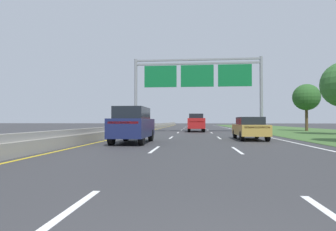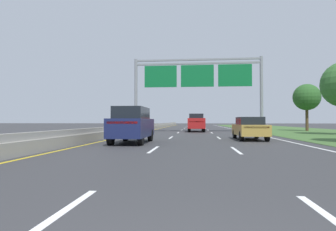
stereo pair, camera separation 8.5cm
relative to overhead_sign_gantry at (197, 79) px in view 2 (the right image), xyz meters
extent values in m
plane|color=#333335|center=(-0.30, 4.60, -6.22)|extent=(220.00, 220.00, 0.00)
cube|color=white|center=(-2.15, -28.90, -6.22)|extent=(0.14, 3.00, 0.01)
cube|color=white|center=(-2.15, -19.90, -6.22)|extent=(0.14, 3.00, 0.01)
cube|color=white|center=(-2.15, -10.90, -6.22)|extent=(0.14, 3.00, 0.01)
cube|color=white|center=(-2.15, -1.90, -6.22)|extent=(0.14, 3.00, 0.01)
cube|color=white|center=(-2.15, 7.10, -6.22)|extent=(0.14, 3.00, 0.01)
cube|color=white|center=(-2.15, 16.10, -6.22)|extent=(0.14, 3.00, 0.01)
cube|color=white|center=(-2.15, 25.10, -6.22)|extent=(0.14, 3.00, 0.01)
cube|color=white|center=(-2.15, 34.10, -6.22)|extent=(0.14, 3.00, 0.01)
cube|color=white|center=(-2.15, 43.10, -6.22)|extent=(0.14, 3.00, 0.01)
cube|color=white|center=(-2.15, 52.10, -6.22)|extent=(0.14, 3.00, 0.01)
cube|color=white|center=(1.55, -19.90, -6.22)|extent=(0.14, 3.00, 0.01)
cube|color=white|center=(1.55, -10.90, -6.22)|extent=(0.14, 3.00, 0.01)
cube|color=white|center=(1.55, -1.90, -6.22)|extent=(0.14, 3.00, 0.01)
cube|color=white|center=(1.55, 7.10, -6.22)|extent=(0.14, 3.00, 0.01)
cube|color=white|center=(1.55, 16.10, -6.22)|extent=(0.14, 3.00, 0.01)
cube|color=white|center=(1.55, 25.10, -6.22)|extent=(0.14, 3.00, 0.01)
cube|color=white|center=(1.55, 34.10, -6.22)|extent=(0.14, 3.00, 0.01)
cube|color=white|center=(1.55, 43.10, -6.22)|extent=(0.14, 3.00, 0.01)
cube|color=white|center=(1.55, 52.10, -6.22)|extent=(0.14, 3.00, 0.01)
cube|color=white|center=(5.60, 4.60, -6.22)|extent=(0.16, 106.00, 0.01)
cube|color=gold|center=(-6.20, 4.60, -6.22)|extent=(0.16, 106.00, 0.01)
cube|color=#3D602D|center=(13.65, 4.60, -6.21)|extent=(14.00, 110.00, 0.02)
cube|color=#99968E|center=(-6.90, 4.60, -5.95)|extent=(0.60, 110.00, 0.55)
cube|color=#99968E|center=(-6.90, 4.60, -5.52)|extent=(0.25, 110.00, 0.30)
cylinder|color=gray|center=(-7.35, 0.09, -1.85)|extent=(0.36, 0.36, 8.76)
cylinder|color=gray|center=(7.35, 0.09, -1.85)|extent=(0.36, 0.36, 8.76)
cube|color=gray|center=(0.00, 0.09, 2.31)|extent=(14.70, 0.24, 0.20)
cube|color=gray|center=(0.00, 0.09, 1.86)|extent=(14.70, 0.24, 0.20)
cube|color=#0C602D|center=(-4.33, -0.09, 0.35)|extent=(3.83, 0.12, 2.56)
cube|color=#0C602D|center=(0.00, -0.09, 0.35)|extent=(3.83, 0.12, 2.56)
cube|color=#0C602D|center=(4.33, -0.09, 0.35)|extent=(3.83, 0.12, 2.56)
cube|color=maroon|center=(-0.12, 1.35, -5.30)|extent=(2.03, 5.41, 1.00)
cube|color=black|center=(-0.12, 2.20, -4.41)|extent=(1.73, 1.91, 0.78)
cube|color=#B21414|center=(-0.10, -1.31, -5.00)|extent=(1.68, 0.09, 0.12)
cube|color=maroon|center=(-0.11, -0.38, -4.70)|extent=(2.01, 1.95, 0.20)
cylinder|color=black|center=(-0.98, 3.18, -5.80)|extent=(0.30, 0.84, 0.84)
cylinder|color=black|center=(0.72, 3.19, -5.80)|extent=(0.30, 0.84, 0.84)
cylinder|color=black|center=(-0.96, -0.49, -5.80)|extent=(0.30, 0.84, 0.84)
cylinder|color=black|center=(0.74, -0.48, -5.80)|extent=(0.30, 0.84, 0.84)
cube|color=black|center=(-0.08, 14.79, -5.53)|extent=(1.92, 4.44, 0.72)
cube|color=black|center=(-0.08, 14.74, -4.91)|extent=(1.62, 2.34, 0.52)
cube|color=#B21414|center=(-0.13, 12.63, -5.32)|extent=(1.53, 0.12, 0.12)
cylinder|color=black|center=(-0.84, 16.31, -5.89)|extent=(0.24, 0.67, 0.66)
cylinder|color=black|center=(0.76, 16.27, -5.89)|extent=(0.24, 0.67, 0.66)
cylinder|color=black|center=(-0.91, 13.32, -5.89)|extent=(0.24, 0.67, 0.66)
cylinder|color=black|center=(0.69, 13.28, -5.89)|extent=(0.24, 0.67, 0.66)
cube|color=#161E47|center=(-3.96, -16.38, -5.32)|extent=(1.91, 4.70, 1.05)
cube|color=black|center=(-3.96, -16.53, -4.45)|extent=(1.64, 3.00, 0.68)
cube|color=#B21414|center=(-3.95, -18.69, -5.00)|extent=(1.60, 0.08, 0.12)
cylinder|color=black|center=(-4.78, -14.79, -5.84)|extent=(0.26, 0.76, 0.76)
cylinder|color=black|center=(-3.14, -14.78, -5.84)|extent=(0.26, 0.76, 0.76)
cylinder|color=black|center=(-4.77, -17.98, -5.84)|extent=(0.26, 0.76, 0.76)
cylinder|color=black|center=(-3.13, -17.98, -5.84)|extent=(0.26, 0.76, 0.76)
cube|color=#A38438|center=(3.49, -12.85, -5.53)|extent=(1.84, 4.41, 0.72)
cube|color=black|center=(3.49, -12.90, -4.91)|extent=(1.57, 2.31, 0.52)
cube|color=#B21414|center=(3.50, -15.01, -5.32)|extent=(1.53, 0.09, 0.12)
cylinder|color=black|center=(2.68, -11.36, -5.89)|extent=(0.22, 0.66, 0.66)
cylinder|color=black|center=(4.28, -11.35, -5.89)|extent=(0.22, 0.66, 0.66)
cylinder|color=black|center=(2.70, -14.35, -5.89)|extent=(0.22, 0.66, 0.66)
cylinder|color=black|center=(4.30, -14.34, -5.89)|extent=(0.22, 0.66, 0.66)
cylinder|color=#4C3823|center=(14.09, 4.65, -4.72)|extent=(0.36, 0.36, 3.02)
sphere|color=#285623|center=(14.09, 4.65, -1.85)|extent=(3.40, 3.40, 3.40)
camera|label=1|loc=(-0.34, -32.39, -4.92)|focal=29.44mm
camera|label=2|loc=(-0.26, -32.38, -4.92)|focal=29.44mm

